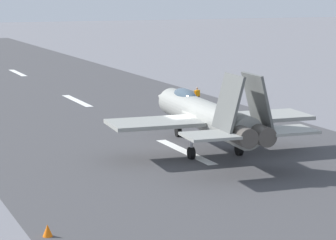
% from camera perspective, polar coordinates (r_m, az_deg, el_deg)
% --- Properties ---
extents(ground_plane, '(400.00, 400.00, 0.00)m').
position_cam_1_polar(ground_plane, '(47.33, 1.27, -2.46)').
color(ground_plane, slate).
extents(runway_strip, '(240.00, 26.00, 0.02)m').
position_cam_1_polar(runway_strip, '(47.31, 1.28, -2.45)').
color(runway_strip, '#424244').
rests_on(runway_strip, ground).
extents(fighter_jet, '(17.87, 13.20, 5.63)m').
position_cam_1_polar(fighter_jet, '(47.01, 2.85, 0.46)').
color(fighter_jet, gray).
rests_on(fighter_jet, ground).
extents(crew_person, '(0.40, 0.67, 1.65)m').
position_cam_1_polar(crew_person, '(66.27, 2.27, 1.85)').
color(crew_person, '#1E2338').
rests_on(crew_person, ground).
extents(marker_cone_near, '(0.44, 0.44, 0.55)m').
position_cam_1_polar(marker_cone_near, '(31.60, -9.32, -8.46)').
color(marker_cone_near, orange).
rests_on(marker_cone_near, ground).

